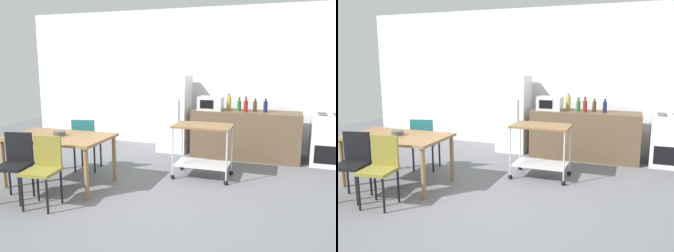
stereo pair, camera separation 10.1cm
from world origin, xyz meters
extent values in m
plane|color=slate|center=(0.00, 0.00, 0.00)|extent=(12.00, 12.00, 0.00)
cube|color=white|center=(0.00, 3.20, 1.45)|extent=(8.40, 0.12, 2.90)
cube|color=brown|center=(0.90, 2.60, 0.45)|extent=(2.00, 0.64, 0.90)
cube|color=olive|center=(-1.52, 0.20, 0.73)|extent=(1.50, 0.90, 0.04)
cylinder|color=olive|center=(-2.21, -0.19, 0.35)|extent=(0.06, 0.06, 0.71)
cylinder|color=olive|center=(-0.83, -0.19, 0.35)|extent=(0.06, 0.06, 0.71)
cylinder|color=olive|center=(-2.21, 0.59, 0.35)|extent=(0.06, 0.06, 0.71)
cylinder|color=olive|center=(-0.83, 0.59, 0.35)|extent=(0.06, 0.06, 0.71)
cube|color=#1E666B|center=(-1.54, 0.98, 0.47)|extent=(0.48, 0.48, 0.04)
cube|color=#1E666B|center=(-1.50, 0.80, 0.69)|extent=(0.38, 0.11, 0.40)
cylinder|color=black|center=(-1.41, 1.18, 0.23)|extent=(0.03, 0.03, 0.45)
cylinder|color=black|center=(-1.74, 1.11, 0.23)|extent=(0.03, 0.03, 0.45)
cylinder|color=black|center=(-1.34, 0.85, 0.23)|extent=(0.03, 0.03, 0.45)
cylinder|color=black|center=(-1.67, 0.77, 0.23)|extent=(0.03, 0.03, 0.45)
cube|color=olive|center=(-1.24, -0.58, 0.47)|extent=(0.44, 0.44, 0.04)
cube|color=olive|center=(-1.26, -0.40, 0.69)|extent=(0.38, 0.07, 0.40)
cylinder|color=black|center=(-1.39, -0.77, 0.23)|extent=(0.03, 0.03, 0.45)
cylinder|color=black|center=(-1.05, -0.73, 0.23)|extent=(0.03, 0.03, 0.45)
cylinder|color=black|center=(-1.43, -0.43, 0.23)|extent=(0.03, 0.03, 0.45)
cylinder|color=black|center=(-1.09, -0.40, 0.23)|extent=(0.03, 0.03, 0.45)
cube|color=black|center=(-1.73, -0.52, 0.47)|extent=(0.47, 0.47, 0.04)
cube|color=black|center=(-1.77, -0.34, 0.69)|extent=(0.38, 0.11, 0.40)
cylinder|color=black|center=(-1.53, -0.65, 0.23)|extent=(0.03, 0.03, 0.45)
cylinder|color=black|center=(-1.93, -0.39, 0.23)|extent=(0.03, 0.03, 0.45)
cylinder|color=black|center=(-1.60, -0.32, 0.23)|extent=(0.03, 0.03, 0.45)
cube|color=white|center=(2.35, 2.62, 0.45)|extent=(0.60, 0.60, 0.90)
cube|color=black|center=(2.35, 2.32, 0.25)|extent=(0.48, 0.01, 0.32)
cylinder|color=#47474C|center=(2.22, 2.50, 0.91)|extent=(0.16, 0.16, 0.02)
cylinder|color=#47474C|center=(2.22, 2.74, 0.91)|extent=(0.16, 0.16, 0.02)
cube|color=white|center=(-0.55, 2.70, 0.78)|extent=(0.60, 0.60, 1.55)
cylinder|color=silver|center=(-0.37, 2.39, 0.85)|extent=(0.02, 0.02, 0.50)
cube|color=brown|center=(0.40, 1.22, 0.83)|extent=(0.90, 0.56, 0.03)
cube|color=silver|center=(0.40, 1.22, 0.22)|extent=(0.83, 0.52, 0.02)
cylinder|color=silver|center=(-0.02, 0.97, 0.45)|extent=(0.02, 0.02, 0.76)
sphere|color=black|center=(-0.02, 0.97, 0.04)|extent=(0.07, 0.07, 0.07)
cylinder|color=silver|center=(0.82, 0.97, 0.45)|extent=(0.02, 0.02, 0.76)
sphere|color=black|center=(0.82, 0.97, 0.04)|extent=(0.07, 0.07, 0.07)
cylinder|color=silver|center=(-0.02, 1.47, 0.45)|extent=(0.02, 0.02, 0.76)
sphere|color=black|center=(-0.02, 1.47, 0.04)|extent=(0.07, 0.07, 0.07)
cylinder|color=silver|center=(0.82, 1.47, 0.45)|extent=(0.02, 0.02, 0.76)
sphere|color=black|center=(0.82, 1.47, 0.04)|extent=(0.07, 0.07, 0.07)
cube|color=silver|center=(0.23, 2.55, 1.03)|extent=(0.46, 0.34, 0.26)
cube|color=black|center=(0.19, 2.37, 1.03)|extent=(0.25, 0.01, 0.16)
cylinder|color=gold|center=(0.57, 2.64, 1.03)|extent=(0.08, 0.08, 0.26)
cylinder|color=gold|center=(0.57, 2.64, 1.18)|extent=(0.04, 0.04, 0.04)
cylinder|color=black|center=(0.57, 2.64, 1.20)|extent=(0.04, 0.04, 0.01)
cylinder|color=#1E6628|center=(0.76, 2.60, 0.99)|extent=(0.07, 0.07, 0.19)
cylinder|color=#1E6628|center=(0.76, 2.60, 1.12)|extent=(0.03, 0.03, 0.06)
cylinder|color=black|center=(0.76, 2.60, 1.15)|extent=(0.04, 0.04, 0.01)
cylinder|color=maroon|center=(0.90, 2.50, 1.00)|extent=(0.08, 0.08, 0.21)
cylinder|color=maroon|center=(0.90, 2.50, 1.14)|extent=(0.03, 0.03, 0.06)
cylinder|color=black|center=(0.90, 2.50, 1.18)|extent=(0.04, 0.04, 0.01)
cylinder|color=#4C2D19|center=(1.06, 2.62, 0.99)|extent=(0.07, 0.07, 0.19)
cylinder|color=#4C2D19|center=(1.06, 2.62, 1.11)|extent=(0.03, 0.03, 0.04)
cylinder|color=black|center=(1.06, 2.62, 1.13)|extent=(0.03, 0.03, 0.01)
cylinder|color=navy|center=(1.25, 2.58, 1.00)|extent=(0.07, 0.07, 0.20)
cylinder|color=navy|center=(1.25, 2.58, 1.12)|extent=(0.03, 0.03, 0.04)
cylinder|color=black|center=(1.25, 2.58, 1.14)|extent=(0.04, 0.04, 0.01)
cylinder|color=#4C4C4C|center=(-1.52, 0.21, 0.78)|extent=(0.18, 0.18, 0.06)
camera|label=1|loc=(1.62, -4.00, 1.83)|focal=37.23mm
camera|label=2|loc=(1.71, -3.97, 1.83)|focal=37.23mm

